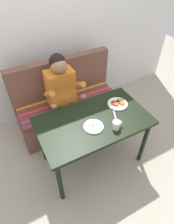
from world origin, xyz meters
TOP-DOWN VIEW (x-y plane):
  - ground_plane at (0.00, 0.00)m, footprint 8.00×8.00m
  - back_wall at (0.00, 1.27)m, footprint 4.40×0.10m
  - table at (0.00, 0.00)m, footprint 1.20×0.70m
  - couch at (0.00, 0.76)m, footprint 1.44×0.56m
  - person at (-0.11, 0.59)m, footprint 0.45×0.61m
  - plate_breakfast at (0.37, 0.09)m, footprint 0.23×0.23m
  - plate_eggs at (-0.05, -0.09)m, footprint 0.20×0.20m
  - coffee_mug at (0.15, -0.21)m, footprint 0.12×0.08m
  - fork at (0.23, -0.06)m, footprint 0.08×0.16m

SIDE VIEW (x-z plane):
  - ground_plane at x=0.00m, z-range 0.00..0.00m
  - couch at x=0.00m, z-range -0.17..0.83m
  - table at x=0.00m, z-range 0.28..1.01m
  - fork at x=0.23m, z-range 0.73..0.73m
  - plate_eggs at x=-0.05m, z-range 0.72..0.76m
  - person at x=-0.11m, z-range 0.13..1.35m
  - plate_breakfast at x=0.37m, z-range 0.72..0.77m
  - coffee_mug at x=0.15m, z-range 0.73..0.83m
  - back_wall at x=0.00m, z-range 0.00..2.60m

